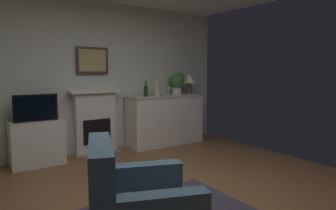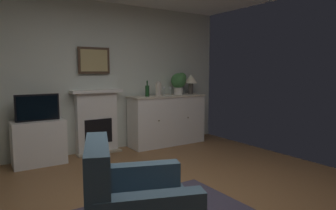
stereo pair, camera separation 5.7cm
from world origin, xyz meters
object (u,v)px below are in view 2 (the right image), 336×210
vase_decorative (159,89)px  tv_cabinet (39,142)px  sideboard_cabinet (167,120)px  table_lamp (191,80)px  fireplace_unit (97,121)px  framed_picture (94,61)px  tv_set (37,108)px  potted_plant_small (179,81)px  wine_bottle (147,91)px  wine_glass_center (170,89)px  wine_glass_left (164,89)px

vase_decorative → tv_cabinet: size_ratio=0.38×
sideboard_cabinet → table_lamp: bearing=0.0°
fireplace_unit → framed_picture: (0.00, 0.05, 1.05)m
framed_picture → tv_set: (-0.97, -0.23, -0.72)m
fireplace_unit → table_lamp: (1.92, -0.18, 0.69)m
table_lamp → vase_decorative: table_lamp is taller
tv_set → sideboard_cabinet: bearing=0.2°
sideboard_cabinet → table_lamp: size_ratio=3.81×
tv_set → potted_plant_small: bearing=1.2°
sideboard_cabinet → tv_cabinet: (-2.32, 0.02, -0.14)m
framed_picture → tv_set: 1.23m
framed_picture → wine_bottle: size_ratio=1.90×
potted_plant_small → tv_set: bearing=-178.8°
framed_picture → vase_decorative: size_ratio=1.96×
table_lamp → wine_bottle: bearing=-178.7°
wine_glass_center → framed_picture: bearing=168.6°
wine_glass_left → tv_set: bearing=-179.9°
table_lamp → sideboard_cabinet: bearing=-180.0°
tv_cabinet → table_lamp: bearing=-0.3°
framed_picture → potted_plant_small: bearing=-6.1°
sideboard_cabinet → vase_decorative: vase_decorative is taller
sideboard_cabinet → tv_cabinet: 2.33m
potted_plant_small → table_lamp: bearing=-9.9°
wine_glass_center → potted_plant_small: potted_plant_small is taller
framed_picture → table_lamp: 1.96m
vase_decorative → tv_cabinet: 2.23m
table_lamp → wine_glass_left: table_lamp is taller
sideboard_cabinet → wine_bottle: size_ratio=5.26×
vase_decorative → sideboard_cabinet: bearing=12.6°
framed_picture → wine_glass_center: bearing=-11.4°
table_lamp → tv_set: table_lamp is taller
table_lamp → framed_picture: bearing=173.4°
wine_bottle → wine_glass_center: (0.48, -0.03, 0.01)m
tv_cabinet → tv_set: (-0.00, -0.02, 0.54)m
framed_picture → table_lamp: (1.92, -0.22, -0.36)m
sideboard_cabinet → potted_plant_small: 0.80m
framed_picture → potted_plant_small: size_ratio=1.28×
fireplace_unit → vase_decorative: vase_decorative is taller
wine_glass_left → potted_plant_small: (0.38, 0.05, 0.13)m
table_lamp → tv_cabinet: 3.03m
fireplace_unit → tv_set: bearing=-169.2°
wine_glass_center → wine_glass_left: bearing=155.0°
wine_glass_left → tv_cabinet: wine_glass_left is taller
fireplace_unit → sideboard_cabinet: bearing=-7.5°
sideboard_cabinet → tv_set: size_ratio=2.46×
table_lamp → wine_glass_left: (-0.64, -0.00, -0.16)m
sideboard_cabinet → table_lamp: (0.57, 0.00, 0.76)m
tv_cabinet → tv_set: 0.54m
framed_picture → wine_glass_left: size_ratio=3.33×
fireplace_unit → tv_cabinet: size_ratio=1.47×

